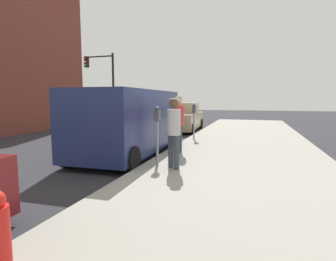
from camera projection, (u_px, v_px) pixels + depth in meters
ground_plane at (126, 159)px, 8.48m from camera, size 80.00×80.00×0.00m
sidewalk_slab at (241, 165)px, 7.43m from camera, size 5.00×32.00×0.15m
parking_meter_near at (157, 125)px, 7.15m from camera, size 0.14×0.18×1.52m
parking_meter_far at (194, 115)px, 11.58m from camera, size 0.14×0.18×1.52m
pedestrian_in_gray at (174, 128)px, 6.63m from camera, size 0.34×0.34×1.75m
pedestrian_in_red at (179, 120)px, 8.59m from camera, size 0.34×0.36×1.80m
parked_van at (130, 121)px, 8.99m from camera, size 2.26×5.26×2.15m
parked_sedan_ahead at (183, 118)px, 16.15m from camera, size 2.11×4.48×1.65m
traffic_light_corner at (103, 77)px, 20.09m from camera, size 2.48×0.42×5.20m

